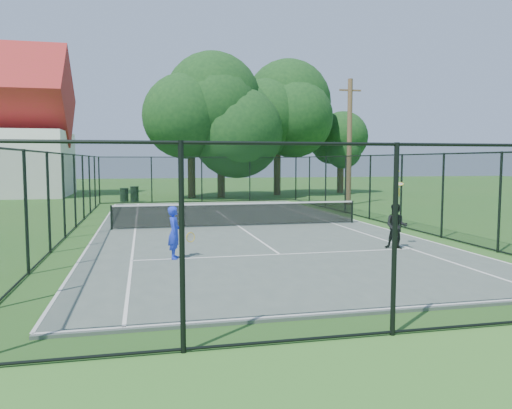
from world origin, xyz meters
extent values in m
plane|color=#2C6422|center=(0.00, 0.00, 0.00)|extent=(120.00, 120.00, 0.00)
cube|color=#4D5A54|center=(0.00, 0.00, 0.03)|extent=(11.00, 24.00, 0.06)
cylinder|color=black|center=(-5.00, 0.00, 0.53)|extent=(0.08, 0.08, 0.95)
cylinder|color=black|center=(5.00, 0.00, 0.53)|extent=(0.08, 0.08, 0.95)
cube|color=black|center=(0.00, 0.00, 0.53)|extent=(10.00, 0.03, 0.88)
cube|color=white|center=(0.00, 0.00, 0.98)|extent=(10.00, 0.05, 0.06)
cylinder|color=#332114|center=(-0.28, 17.17, 2.11)|extent=(0.56, 0.56, 4.22)
sphere|color=black|center=(-0.28, 17.17, 6.12)|extent=(7.61, 7.61, 7.61)
cylinder|color=#332114|center=(1.88, 16.83, 1.83)|extent=(0.56, 0.56, 3.67)
sphere|color=black|center=(1.88, 16.83, 5.31)|extent=(6.58, 6.58, 6.58)
cylinder|color=#332114|center=(6.69, 18.64, 2.17)|extent=(0.56, 0.56, 4.35)
sphere|color=black|center=(6.69, 18.64, 6.07)|extent=(6.90, 6.90, 6.90)
cylinder|color=#332114|center=(12.64, 19.99, 1.26)|extent=(0.56, 0.56, 2.52)
sphere|color=black|center=(12.64, 19.99, 3.62)|extent=(4.39, 4.39, 4.39)
cylinder|color=black|center=(-5.04, 14.55, 0.43)|extent=(0.54, 0.54, 0.86)
cylinder|color=black|center=(-5.04, 14.55, 0.88)|extent=(0.58, 0.58, 0.05)
cylinder|color=black|center=(-4.37, 14.24, 0.49)|extent=(0.54, 0.54, 0.99)
cylinder|color=black|center=(-4.37, 14.24, 1.01)|extent=(0.58, 0.58, 0.05)
cylinder|color=#4C3823|center=(8.69, 9.00, 3.86)|extent=(0.30, 0.30, 7.72)
cube|color=#4C3823|center=(8.69, 9.00, 7.03)|extent=(1.40, 0.10, 0.10)
imported|color=#1B31E8|center=(-2.97, -6.34, 0.78)|extent=(0.41, 0.56, 1.43)
torus|color=gold|center=(-2.52, -6.19, 0.61)|extent=(0.27, 0.18, 0.29)
cylinder|color=silver|center=(-2.52, -6.19, 0.61)|extent=(0.23, 0.15, 0.25)
imported|color=black|center=(3.68, -6.28, 0.75)|extent=(0.85, 0.81, 1.38)
torus|color=gold|center=(3.93, -5.93, 2.01)|extent=(0.30, 0.28, 0.14)
cylinder|color=silver|center=(3.93, -5.93, 2.01)|extent=(0.26, 0.24, 0.11)
sphere|color=#CCE526|center=(3.90, -5.93, 2.40)|extent=(0.07, 0.07, 0.07)
camera|label=1|loc=(-3.76, -19.94, 2.72)|focal=35.00mm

